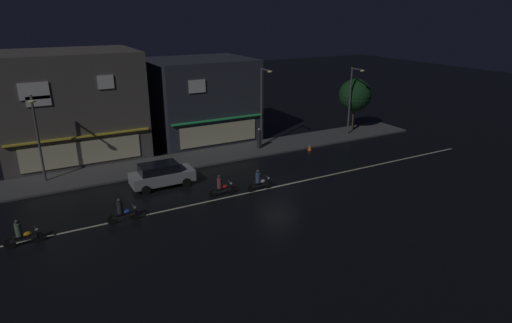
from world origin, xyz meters
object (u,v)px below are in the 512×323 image
at_px(streetlamp_west, 37,132).
at_px(streetlamp_east, 352,95).
at_px(motorcycle_following, 122,212).
at_px(motorcycle_trailing_far, 22,235).
at_px(pedestrian_on_sidewalk, 259,139).
at_px(parked_car_near_kerb, 161,174).
at_px(traffic_cone, 310,147).
at_px(motorcycle_lead, 221,187).
at_px(streetlamp_mid, 263,101).
at_px(motorcycle_opposite_lane, 259,182).

distance_m(streetlamp_west, streetlamp_east, 26.96).
bearing_deg(streetlamp_east, motorcycle_following, -161.42).
relative_size(streetlamp_east, motorcycle_trailing_far, 3.39).
distance_m(streetlamp_east, motorcycle_following, 24.96).
bearing_deg(pedestrian_on_sidewalk, parked_car_near_kerb, 17.31).
bearing_deg(motorcycle_trailing_far, streetlamp_west, -104.50).
bearing_deg(parked_car_near_kerb, streetlamp_east, 10.56).
xyz_separation_m(motorcycle_trailing_far, traffic_cone, (22.52, 6.11, -0.36)).
bearing_deg(motorcycle_trailing_far, traffic_cone, -168.66).
relative_size(motorcycle_lead, motorcycle_trailing_far, 1.00).
xyz_separation_m(motorcycle_lead, motorcycle_trailing_far, (-11.66, -0.85, 0.00)).
bearing_deg(streetlamp_west, motorcycle_trailing_far, -100.65).
relative_size(streetlamp_east, motorcycle_following, 3.39).
xyz_separation_m(streetlamp_mid, pedestrian_on_sidewalk, (-0.58, -0.39, -3.23)).
bearing_deg(motorcycle_trailing_far, motorcycle_opposite_lane, 178.00).
xyz_separation_m(streetlamp_mid, motorcycle_lead, (-7.63, -7.97, -3.58)).
bearing_deg(streetlamp_east, streetlamp_west, 178.55).
bearing_deg(streetlamp_east, traffic_cone, -162.17).
bearing_deg(motorcycle_opposite_lane, streetlamp_mid, 66.18).
distance_m(streetlamp_west, motorcycle_trailing_far, 9.46).
distance_m(pedestrian_on_sidewalk, traffic_cone, 4.51).
relative_size(parked_car_near_kerb, traffic_cone, 7.82).
height_order(streetlamp_mid, motorcycle_lead, streetlamp_mid).
xyz_separation_m(streetlamp_east, motorcycle_opposite_lane, (-14.28, -7.61, -3.35)).
bearing_deg(parked_car_near_kerb, motorcycle_trailing_far, -153.43).
relative_size(streetlamp_west, parked_car_near_kerb, 1.43).
height_order(streetlamp_mid, traffic_cone, streetlamp_mid).
bearing_deg(streetlamp_mid, motorcycle_following, -148.60).
bearing_deg(streetlamp_west, streetlamp_mid, 0.23).
relative_size(streetlamp_west, motorcycle_lead, 3.23).
xyz_separation_m(parked_car_near_kerb, motorcycle_opposite_lane, (5.58, -3.90, -0.24)).
height_order(streetlamp_west, motorcycle_following, streetlamp_west).
xyz_separation_m(streetlamp_west, motorcycle_trailing_far, (-1.65, -8.75, -3.19)).
xyz_separation_m(streetlamp_east, parked_car_near_kerb, (-19.86, -3.70, -3.12)).
xyz_separation_m(streetlamp_west, motorcycle_lead, (10.02, -7.90, -3.19)).
bearing_deg(pedestrian_on_sidewalk, streetlamp_mid, -150.90).
height_order(motorcycle_lead, traffic_cone, motorcycle_lead).
bearing_deg(motorcycle_following, motorcycle_lead, -175.81).
bearing_deg(motorcycle_opposite_lane, streetlamp_west, 153.77).
relative_size(streetlamp_mid, motorcycle_trailing_far, 3.62).
relative_size(motorcycle_lead, motorcycle_following, 1.00).
height_order(streetlamp_west, traffic_cone, streetlamp_west).
xyz_separation_m(parked_car_near_kerb, traffic_cone, (13.78, 1.75, -0.59)).
height_order(streetlamp_east, parked_car_near_kerb, streetlamp_east).
bearing_deg(motorcycle_following, traffic_cone, -162.78).
xyz_separation_m(streetlamp_west, motorcycle_opposite_lane, (12.67, -8.29, -3.19)).
xyz_separation_m(motorcycle_lead, traffic_cone, (10.85, 5.26, -0.36)).
xyz_separation_m(motorcycle_following, traffic_cone, (17.37, 5.92, -0.36)).
xyz_separation_m(streetlamp_mid, parked_car_near_kerb, (-10.56, -4.45, -3.34)).
height_order(streetlamp_mid, motorcycle_following, streetlamp_mid).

